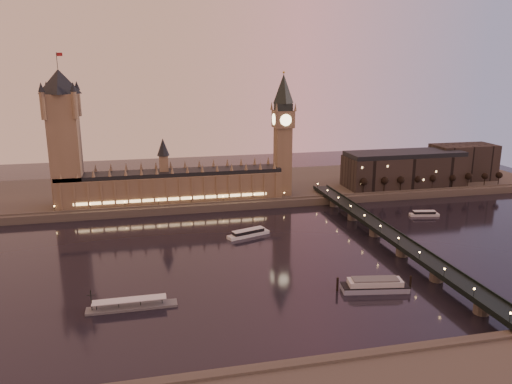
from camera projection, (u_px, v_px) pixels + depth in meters
ground at (251, 257)px, 308.38m from camera, size 700.00×700.00×0.00m
far_embankment at (245, 187)px, 469.88m from camera, size 560.00×130.00×6.00m
palace_of_westminster at (172, 182)px, 408.57m from camera, size 180.00×26.62×52.00m
victoria_tower at (64, 131)px, 380.40m from camera, size 31.68×31.68×118.00m
big_ben at (283, 127)px, 418.28m from camera, size 17.68×17.68×104.00m
westminster_bridge at (387, 237)px, 326.71m from camera, size 13.20×260.00×15.30m
city_block at (424, 166)px, 468.39m from camera, size 155.00×45.00×34.00m
bare_tree_0 at (365, 183)px, 434.69m from camera, size 5.70×5.70×11.58m
bare_tree_1 at (383, 182)px, 438.31m from camera, size 5.70×5.70×11.58m
bare_tree_2 at (400, 181)px, 441.92m from camera, size 5.70×5.70×11.58m
bare_tree_3 at (417, 180)px, 445.53m from camera, size 5.70×5.70×11.58m
bare_tree_4 at (434, 180)px, 449.15m from camera, size 5.70×5.70×11.58m
bare_tree_5 at (451, 179)px, 452.76m from camera, size 5.70×5.70×11.58m
bare_tree_6 at (467, 178)px, 456.37m from camera, size 5.70×5.70×11.58m
bare_tree_7 at (483, 177)px, 459.99m from camera, size 5.70×5.70×11.58m
bare_tree_8 at (499, 176)px, 463.60m from camera, size 5.70×5.70×11.58m
cruise_boat_a at (248, 233)px, 344.80m from camera, size 31.31×16.34×4.93m
cruise_boat_b at (424, 214)px, 390.77m from camera, size 23.37×9.69×4.19m
moored_barge at (375, 285)px, 261.55m from camera, size 39.73×15.38×7.38m
pontoon_pier at (132, 306)px, 243.00m from camera, size 43.51×7.25×11.60m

